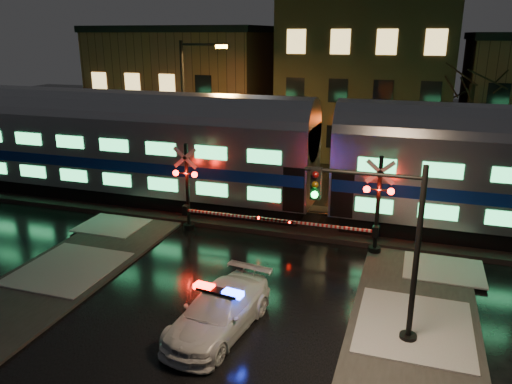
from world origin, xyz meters
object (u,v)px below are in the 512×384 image
Objects in this scene: traffic_light at (386,250)px; police_car at (219,312)px; crossing_signal_left at (194,197)px; streetlight at (188,105)px; crossing_signal_right at (368,215)px.

police_car is at bearing -159.34° from traffic_light.
police_car is 8.46m from crossing_signal_left.
streetlight is (-12.30, 12.81, 1.99)m from traffic_light.
crossing_signal_right is 1.09× the size of traffic_light.
streetlight is at bearing 116.50° from crossing_signal_left.
crossing_signal_left reaches higher than police_car.
crossing_signal_left is at bearing 152.70° from traffic_light.
crossing_signal_right is (3.72, 7.28, 1.08)m from police_car.
police_car is 16.43m from streetlight.
traffic_light is (8.97, -6.12, 1.21)m from crossing_signal_left.
crossing_signal_right reaches higher than police_car.
crossing_signal_left is (-4.19, 7.28, 1.05)m from police_car.
streetlight is at bearing 140.85° from traffic_light.
traffic_light is (4.78, 1.16, 2.26)m from police_car.
police_car is at bearing -117.07° from crossing_signal_right.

